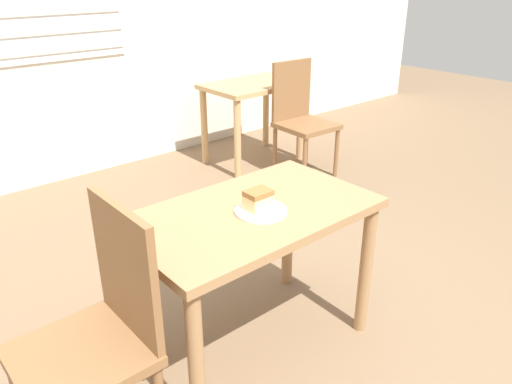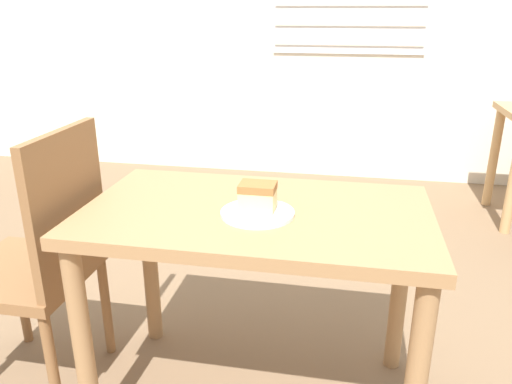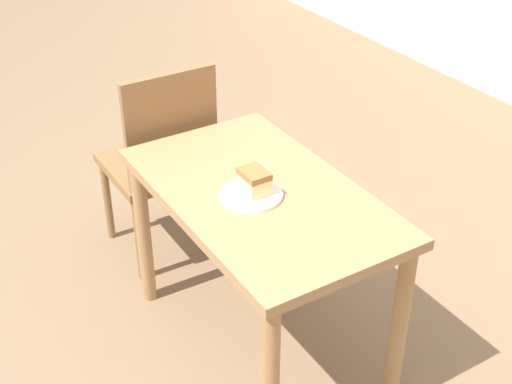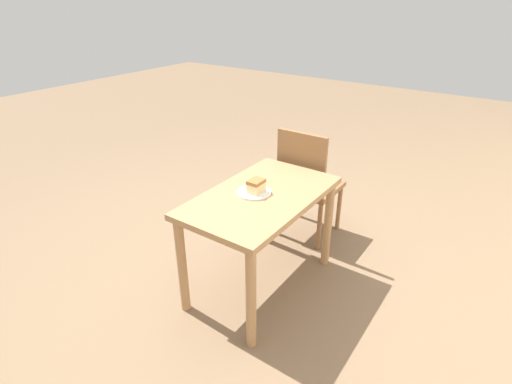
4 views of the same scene
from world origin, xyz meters
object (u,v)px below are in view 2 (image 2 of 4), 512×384
Objects in this scene: dining_table_near at (256,243)px; chair_near_window at (42,256)px; plate at (258,213)px; cake_slice at (258,196)px.

chair_near_window is at bearing -176.02° from dining_table_near.
dining_table_near is 0.13m from plate.
chair_near_window is at bearing -178.58° from cake_slice.
cake_slice is at bearing -72.69° from dining_table_near.
dining_table_near is 1.12× the size of chair_near_window.
chair_near_window reaches higher than dining_table_near.
plate reaches higher than dining_table_near.
cake_slice reaches higher than plate.
chair_near_window reaches higher than cake_slice.
plate is at bearing -75.02° from dining_table_near.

